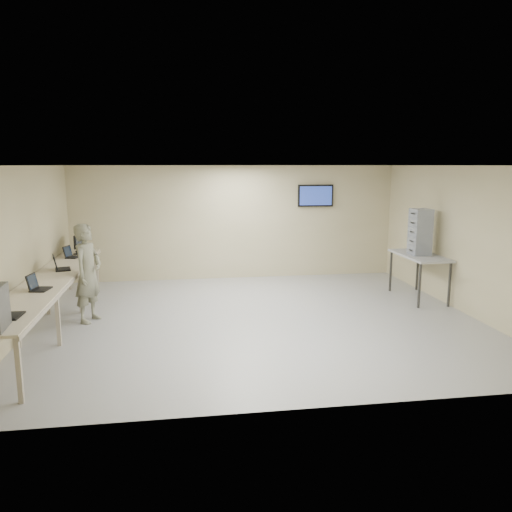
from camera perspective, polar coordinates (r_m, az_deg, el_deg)
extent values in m
cube|color=#A3A3A3|center=(9.30, 0.19, -7.21)|extent=(8.00, 7.00, 0.01)
cube|color=silver|center=(8.87, 0.20, 10.31)|extent=(8.00, 7.00, 0.01)
cube|color=#C6B88E|center=(12.42, -2.28, 3.85)|extent=(8.00, 0.01, 2.80)
cube|color=#C6B88E|center=(5.62, 5.65, -4.21)|extent=(8.00, 0.01, 2.80)
cube|color=#C6B88E|center=(9.26, -25.07, 0.64)|extent=(0.01, 7.00, 2.80)
cube|color=#C6B88E|center=(10.37, 22.62, 1.76)|extent=(0.01, 7.00, 2.80)
cube|color=#353535|center=(12.72, 6.77, 6.88)|extent=(0.15, 0.04, 0.15)
cube|color=black|center=(12.68, 6.82, 6.86)|extent=(0.90, 0.06, 0.55)
cube|color=navy|center=(12.65, 6.86, 6.85)|extent=(0.82, 0.01, 0.47)
cube|color=beige|center=(9.25, -22.45, -2.46)|extent=(0.75, 6.00, 0.04)
cube|color=#ADA18D|center=(9.17, -20.16, -2.61)|extent=(0.02, 6.00, 0.06)
cube|color=#ADA18D|center=(6.67, -25.47, -11.59)|extent=(0.06, 0.06, 0.86)
cube|color=#ADA18D|center=(8.60, -25.61, -6.73)|extent=(0.06, 0.06, 0.86)
cube|color=#ADA18D|center=(8.44, -21.69, -6.75)|extent=(0.06, 0.06, 0.86)
cube|color=#ADA18D|center=(10.27, -22.73, -3.84)|extent=(0.06, 0.06, 0.86)
cube|color=#ADA18D|center=(10.14, -19.44, -3.80)|extent=(0.06, 0.06, 0.86)
cube|color=#ADA18D|center=(12.13, -20.53, -1.61)|extent=(0.06, 0.06, 0.86)
cube|color=#ADA18D|center=(12.01, -17.73, -1.55)|extent=(0.06, 0.06, 0.86)
cube|color=black|center=(7.13, -26.26, -6.17)|extent=(0.28, 0.37, 0.02)
cube|color=black|center=(7.13, -27.24, -5.07)|extent=(0.06, 0.30, 0.22)
cube|color=black|center=(8.42, -23.37, -3.53)|extent=(0.29, 0.37, 0.02)
cube|color=black|center=(8.43, -24.22, -2.68)|extent=(0.11, 0.32, 0.24)
cube|color=black|center=(8.42, -24.13, -2.67)|extent=(0.09, 0.28, 0.20)
cube|color=black|center=(9.88, -21.20, -1.42)|extent=(0.34, 0.41, 0.02)
cube|color=black|center=(9.88, -21.99, -0.63)|extent=(0.15, 0.35, 0.26)
cube|color=black|center=(9.88, -21.91, -0.63)|extent=(0.12, 0.30, 0.21)
cube|color=black|center=(11.10, -20.11, -0.12)|extent=(0.31, 0.37, 0.02)
cube|color=black|center=(11.10, -20.74, 0.50)|extent=(0.14, 0.31, 0.23)
cube|color=black|center=(11.10, -20.67, 0.51)|extent=(0.11, 0.27, 0.19)
cylinder|color=black|center=(11.50, -19.72, 0.24)|extent=(0.19, 0.19, 0.01)
cube|color=black|center=(11.49, -19.75, 0.64)|extent=(0.04, 0.03, 0.15)
cube|color=black|center=(11.46, -19.80, 1.58)|extent=(0.05, 0.43, 0.29)
cube|color=black|center=(11.45, -19.67, 1.58)|extent=(0.00, 0.39, 0.25)
cylinder|color=black|center=(11.80, -19.44, 0.50)|extent=(0.22, 0.22, 0.02)
cube|color=black|center=(11.78, -19.47, 0.95)|extent=(0.04, 0.03, 0.17)
cube|color=black|center=(11.75, -19.53, 2.00)|extent=(0.05, 0.49, 0.33)
cube|color=black|center=(11.74, -19.39, 2.00)|extent=(0.00, 0.44, 0.28)
imported|color=#5F6247|center=(9.45, -18.65, -1.87)|extent=(0.64, 0.77, 1.79)
cube|color=#999A9A|center=(11.05, 18.20, 0.05)|extent=(0.74, 1.58, 0.04)
cube|color=#353535|center=(10.39, 18.18, -3.25)|extent=(0.04, 0.04, 0.91)
cube|color=#353535|center=(11.61, 15.14, -1.70)|extent=(0.04, 0.04, 0.91)
cube|color=#353535|center=(10.69, 21.25, -3.07)|extent=(0.04, 0.04, 0.91)
cube|color=#353535|center=(11.88, 17.97, -1.58)|extent=(0.04, 0.04, 0.91)
cube|color=gray|center=(11.02, 18.15, 0.64)|extent=(0.37, 0.41, 0.19)
cube|color=gray|center=(10.99, 18.20, 1.64)|extent=(0.37, 0.41, 0.19)
cube|color=gray|center=(10.96, 18.26, 2.64)|extent=(0.37, 0.41, 0.19)
cube|color=gray|center=(10.94, 18.32, 3.64)|extent=(0.37, 0.41, 0.19)
cube|color=gray|center=(10.92, 18.37, 4.64)|extent=(0.37, 0.41, 0.19)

